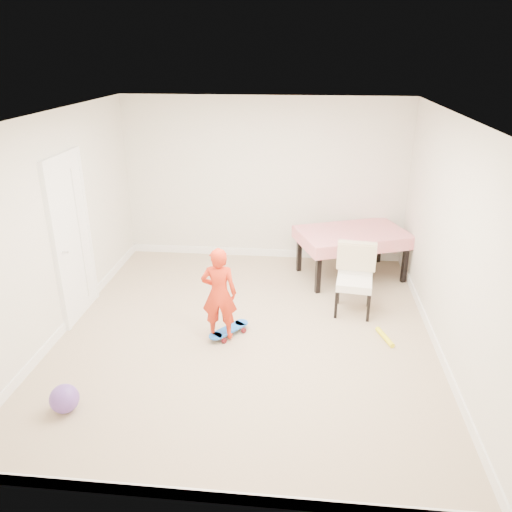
# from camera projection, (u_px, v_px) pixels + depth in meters

# --- Properties ---
(ground) EXTENTS (5.00, 5.00, 0.00)m
(ground) POSITION_uv_depth(u_px,v_px,m) (246.00, 333.00, 6.14)
(ground) COLOR tan
(ground) RESTS_ON ground
(ceiling) EXTENTS (4.50, 5.00, 0.04)m
(ceiling) POSITION_uv_depth(u_px,v_px,m) (244.00, 118.00, 5.15)
(ceiling) COLOR white
(ceiling) RESTS_ON wall_back
(wall_back) EXTENTS (4.50, 0.04, 2.60)m
(wall_back) POSITION_uv_depth(u_px,v_px,m) (264.00, 181.00, 7.92)
(wall_back) COLOR silver
(wall_back) RESTS_ON ground
(wall_front) EXTENTS (4.50, 0.04, 2.60)m
(wall_front) POSITION_uv_depth(u_px,v_px,m) (201.00, 359.00, 3.37)
(wall_front) COLOR silver
(wall_front) RESTS_ON ground
(wall_left) EXTENTS (0.04, 5.00, 2.60)m
(wall_left) POSITION_uv_depth(u_px,v_px,m) (57.00, 227.00, 5.85)
(wall_left) COLOR silver
(wall_left) RESTS_ON ground
(wall_right) EXTENTS (0.04, 5.00, 2.60)m
(wall_right) POSITION_uv_depth(u_px,v_px,m) (448.00, 241.00, 5.44)
(wall_right) COLOR silver
(wall_right) RESTS_ON ground
(door) EXTENTS (0.11, 0.94, 2.11)m
(door) POSITION_uv_depth(u_px,v_px,m) (72.00, 240.00, 6.23)
(door) COLOR white
(door) RESTS_ON ground
(baseboard_back) EXTENTS (4.50, 0.02, 0.12)m
(baseboard_back) POSITION_uv_depth(u_px,v_px,m) (264.00, 253.00, 8.41)
(baseboard_back) COLOR white
(baseboard_back) RESTS_ON ground
(baseboard_front) EXTENTS (4.50, 0.02, 0.12)m
(baseboard_front) POSITION_uv_depth(u_px,v_px,m) (208.00, 496.00, 3.83)
(baseboard_front) COLOR white
(baseboard_front) RESTS_ON ground
(baseboard_left) EXTENTS (0.02, 5.00, 0.12)m
(baseboard_left) POSITION_uv_depth(u_px,v_px,m) (71.00, 320.00, 6.33)
(baseboard_left) COLOR white
(baseboard_left) RESTS_ON ground
(baseboard_right) EXTENTS (0.02, 5.00, 0.12)m
(baseboard_right) POSITION_uv_depth(u_px,v_px,m) (434.00, 339.00, 5.91)
(baseboard_right) COLOR white
(baseboard_right) RESTS_ON ground
(dining_table) EXTENTS (1.81, 1.48, 0.73)m
(dining_table) POSITION_uv_depth(u_px,v_px,m) (351.00, 254.00, 7.54)
(dining_table) COLOR #A90B09
(dining_table) RESTS_ON ground
(dining_chair) EXTENTS (0.57, 0.64, 0.92)m
(dining_chair) POSITION_uv_depth(u_px,v_px,m) (354.00, 281.00, 6.46)
(dining_chair) COLOR silver
(dining_chair) RESTS_ON ground
(skateboard) EXTENTS (0.54, 0.60, 0.09)m
(skateboard) POSITION_uv_depth(u_px,v_px,m) (229.00, 332.00, 6.08)
(skateboard) COLOR blue
(skateboard) RESTS_ON ground
(child) EXTENTS (0.43, 0.29, 1.14)m
(child) POSITION_uv_depth(u_px,v_px,m) (219.00, 296.00, 5.81)
(child) COLOR red
(child) RESTS_ON ground
(balloon) EXTENTS (0.28, 0.28, 0.28)m
(balloon) POSITION_uv_depth(u_px,v_px,m) (64.00, 399.00, 4.78)
(balloon) COLOR #6945A5
(balloon) RESTS_ON ground
(foam_toy) EXTENTS (0.18, 0.40, 0.06)m
(foam_toy) POSITION_uv_depth(u_px,v_px,m) (385.00, 337.00, 6.00)
(foam_toy) COLOR #FFF61A
(foam_toy) RESTS_ON ground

